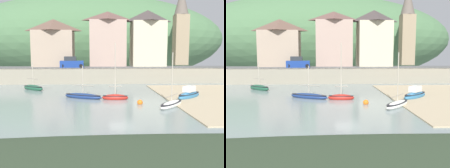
% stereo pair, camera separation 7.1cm
% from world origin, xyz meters
% --- Properties ---
extents(ground, '(48.00, 41.00, 0.61)m').
position_xyz_m(ground, '(1.40, -9.56, 0.16)').
color(ground, gray).
extents(quay_seawall, '(48.00, 9.40, 2.40)m').
position_xyz_m(quay_seawall, '(0.00, 17.50, 1.36)').
color(quay_seawall, gray).
rests_on(quay_seawall, ground).
extents(hillside_backdrop, '(80.00, 44.00, 25.61)m').
position_xyz_m(hillside_backdrop, '(-4.28, 55.20, 8.96)').
color(hillside_backdrop, '#4C744A').
rests_on(hillside_backdrop, ground).
extents(waterfront_building_left, '(7.80, 5.86, 8.92)m').
position_xyz_m(waterfront_building_left, '(-10.72, 25.20, 6.94)').
color(waterfront_building_left, tan).
rests_on(waterfront_building_left, ground).
extents(waterfront_building_centre, '(7.21, 4.64, 10.42)m').
position_xyz_m(waterfront_building_centre, '(-0.39, 25.20, 7.69)').
color(waterfront_building_centre, tan).
rests_on(waterfront_building_centre, ground).
extents(waterfront_building_right, '(6.63, 6.02, 10.74)m').
position_xyz_m(waterfront_building_right, '(7.40, 25.20, 7.86)').
color(waterfront_building_right, beige).
rests_on(waterfront_building_right, ground).
extents(church_with_spire, '(3.00, 3.00, 16.39)m').
position_xyz_m(church_with_spire, '(15.24, 29.20, 10.86)').
color(church_with_spire, '#9B8768').
rests_on(church_with_spire, ground).
extents(dinghy_open_wooden, '(2.90, 1.18, 6.23)m').
position_xyz_m(dinghy_open_wooden, '(-0.52, 1.98, 0.29)').
color(dinghy_open_wooden, '#A9221A').
rests_on(dinghy_open_wooden, ground).
extents(sailboat_nearest_shore, '(4.64, 3.17, 3.76)m').
position_xyz_m(sailboat_nearest_shore, '(-4.04, 3.05, 0.23)').
color(sailboat_nearest_shore, navy).
rests_on(sailboat_nearest_shore, ground).
extents(motorboat_with_cabin, '(3.99, 3.93, 1.56)m').
position_xyz_m(motorboat_with_cabin, '(7.78, 2.42, 0.38)').
color(motorboat_with_cabin, teal).
rests_on(motorboat_with_cabin, ground).
extents(sailboat_blue_trim, '(3.62, 3.33, 4.04)m').
position_xyz_m(sailboat_blue_trim, '(-11.18, 9.94, 0.28)').
color(sailboat_blue_trim, '#1E5038').
rests_on(sailboat_blue_trim, ground).
extents(sailboat_far_left, '(3.59, 4.08, 5.22)m').
position_xyz_m(sailboat_far_left, '(4.54, -1.97, 0.24)').
color(sailboat_far_left, white).
rests_on(sailboat_far_left, ground).
extents(parked_car_near_slipway, '(4.16, 1.85, 1.95)m').
position_xyz_m(parked_car_near_slipway, '(-6.97, 20.70, 3.20)').
color(parked_car_near_slipway, navy).
rests_on(parked_car_near_slipway, ground).
extents(mooring_buoy, '(0.56, 0.56, 0.56)m').
position_xyz_m(mooring_buoy, '(1.75, -0.72, 0.17)').
color(mooring_buoy, orange).
rests_on(mooring_buoy, ground).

